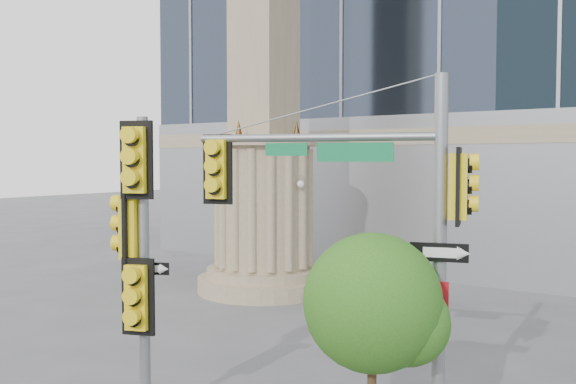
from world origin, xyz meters
The scene contains 4 objects.
monument centered at (-6.00, 9.00, 5.52)m, with size 4.40×4.40×16.60m.
main_signal_pole centered at (2.07, 1.20, 3.52)m, with size 4.28×1.65×5.68m.
secondary_signal_pole centered at (-1.33, -0.61, 2.99)m, with size 0.96×0.69×5.08m.
street_tree centered at (2.41, 0.64, 2.17)m, with size 2.12×2.07×3.30m.
Camera 1 is at (6.74, -7.79, 4.40)m, focal length 40.00 mm.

